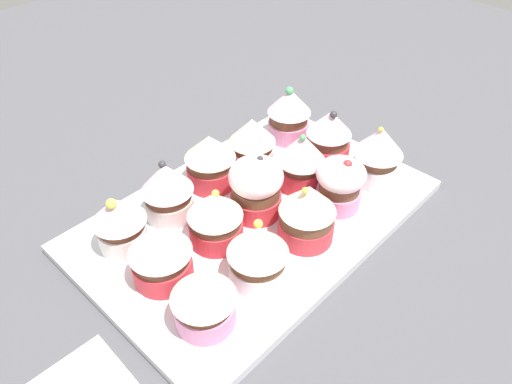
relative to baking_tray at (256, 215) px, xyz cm
name	(u,v)px	position (x,y,z in cm)	size (l,w,h in cm)	color
ground_plane	(256,228)	(0.00, 0.00, -2.10)	(180.00, 180.00, 3.00)	#4C4C51
baking_tray	(256,215)	(0.00, 0.00, 0.00)	(40.58, 26.47, 1.20)	silver
cupcake_0	(289,113)	(-14.56, -7.54, 4.49)	(6.02, 6.02, 7.91)	pink
cupcake_1	(252,141)	(-6.53, -6.89, 4.13)	(6.06, 6.06, 6.79)	white
cupcake_2	(208,161)	(0.37, -7.69, 4.21)	(6.26, 6.26, 7.08)	#D1333D
cupcake_3	(167,190)	(7.27, -6.85, 4.40)	(5.95, 5.95, 7.64)	white
cupcake_4	(120,222)	(13.80, -6.70, 4.06)	(5.75, 5.75, 6.97)	white
cupcake_5	(329,135)	(-14.28, -0.50, 4.22)	(5.91, 5.91, 7.50)	#D1333D
cupcake_6	(301,159)	(-7.39, 0.52, 4.53)	(5.91, 5.91, 7.73)	#D1333D
cupcake_7	(258,187)	(-0.12, 0.23, 4.40)	(6.21, 6.21, 7.70)	#D1333D
cupcake_8	(212,215)	(6.32, -0.44, 3.97)	(6.03, 6.03, 6.94)	#D1333D
cupcake_9	(159,252)	(13.64, -0.21, 4.11)	(6.39, 6.39, 6.85)	#D1333D
cupcake_10	(378,154)	(-14.70, 6.63, 4.56)	(6.14, 6.14, 7.88)	white
cupcake_11	(340,183)	(-7.54, 6.26, 3.99)	(5.79, 5.79, 6.83)	pink
cupcake_12	(307,213)	(-0.72, 6.85, 4.28)	(6.17, 6.17, 7.57)	#D1333D
cupcake_13	(258,253)	(7.02, 6.91, 4.16)	(6.20, 6.20, 7.25)	white
cupcake_14	(203,298)	(14.26, 7.04, 4.02)	(6.10, 6.10, 6.62)	pink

